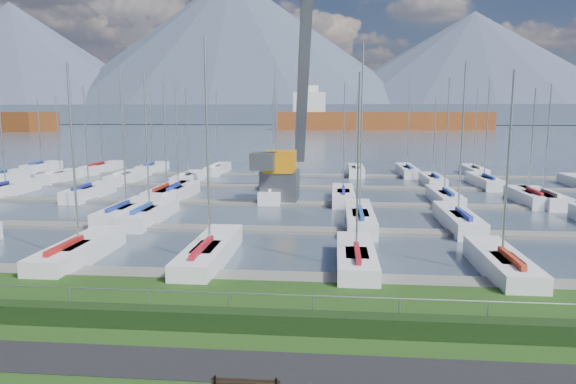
# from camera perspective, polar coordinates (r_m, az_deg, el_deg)

# --- Properties ---
(path) EXTENTS (160.00, 2.00, 0.04)m
(path) POSITION_cam_1_polar(r_m,az_deg,el_deg) (16.40, -5.06, -18.74)
(path) COLOR black
(path) RESTS_ON grass
(water) EXTENTS (800.00, 540.00, 0.20)m
(water) POSITION_cam_1_polar(r_m,az_deg,el_deg) (277.41, 4.72, 7.23)
(water) COLOR #3F4D5D
(hedge) EXTENTS (80.00, 0.70, 0.70)m
(hedge) POSITION_cam_1_polar(r_m,az_deg,el_deg) (18.57, -3.60, -14.12)
(hedge) COLOR black
(hedge) RESTS_ON grass
(fence) EXTENTS (80.00, 0.04, 0.04)m
(fence) POSITION_cam_1_polar(r_m,az_deg,el_deg) (18.63, -3.44, -11.24)
(fence) COLOR #97989F
(fence) RESTS_ON grass
(foothill) EXTENTS (900.00, 80.00, 12.00)m
(foothill) POSITION_cam_1_polar(r_m,az_deg,el_deg) (347.29, 4.85, 8.62)
(foothill) COLOR #49566A
(foothill) RESTS_ON water
(mountains) EXTENTS (1190.00, 360.00, 115.00)m
(mountains) POSITION_cam_1_polar(r_m,az_deg,el_deg) (423.73, 6.03, 14.16)
(mountains) COLOR #475168
(mountains) RESTS_ON water
(docks) EXTENTS (90.00, 41.60, 0.25)m
(docks) POSITION_cam_1_polar(r_m,az_deg,el_deg) (44.06, 1.66, -1.33)
(docks) COLOR slate
(docks) RESTS_ON water
(crane) EXTENTS (5.36, 13.25, 22.35)m
(crane) POSITION_cam_1_polar(r_m,az_deg,el_deg) (46.17, -0.18, 6.08)
(crane) COLOR #55575C
(crane) RESTS_ON water
(cargo_ship_mid) EXTENTS (95.18, 25.06, 21.50)m
(cargo_ship_mid) POSITION_cam_1_polar(r_m,az_deg,el_deg) (234.19, 9.39, 7.81)
(cargo_ship_mid) COLOR brown
(cargo_ship_mid) RESTS_ON water
(sailboat_fleet) EXTENTS (75.40, 49.60, 13.75)m
(sailboat_fleet) POSITION_cam_1_polar(r_m,az_deg,el_deg) (45.62, -0.96, 6.08)
(sailboat_fleet) COLOR beige
(sailboat_fleet) RESTS_ON water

